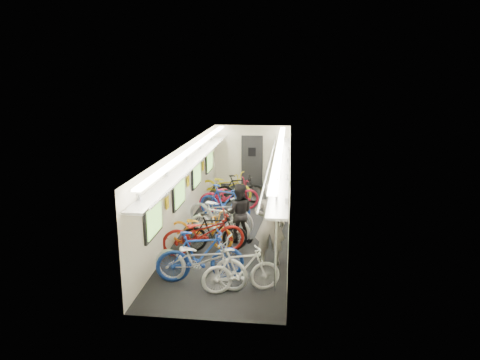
% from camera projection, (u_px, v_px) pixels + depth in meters
% --- Properties ---
extents(train_car_shell, '(10.00, 10.00, 10.00)m').
position_uv_depth(train_car_shell, '(228.00, 166.00, 12.92)').
color(train_car_shell, black).
rests_on(train_car_shell, ground).
extents(bicycle_0, '(2.23, 1.19, 1.11)m').
position_uv_depth(bicycle_0, '(200.00, 261.00, 8.92)').
color(bicycle_0, '#B4B4B9').
rests_on(bicycle_0, ground).
extents(bicycle_1, '(1.97, 1.00, 1.14)m').
position_uv_depth(bicycle_1, '(200.00, 256.00, 9.12)').
color(bicycle_1, '#193A9A').
rests_on(bicycle_1, ground).
extents(bicycle_2, '(2.16, 1.35, 1.07)m').
position_uv_depth(bicycle_2, '(204.00, 233.00, 10.53)').
color(bicycle_2, maroon).
rests_on(bicycle_2, ground).
extents(bicycle_3, '(1.71, 0.75, 1.00)m').
position_uv_depth(bicycle_3, '(215.00, 232.00, 10.71)').
color(bicycle_3, black).
rests_on(bicycle_3, ground).
extents(bicycle_4, '(1.91, 1.07, 0.95)m').
position_uv_depth(bicycle_4, '(201.00, 229.00, 11.01)').
color(bicycle_4, orange).
rests_on(bicycle_4, ground).
extents(bicycle_5, '(1.82, 0.85, 1.05)m').
position_uv_depth(bicycle_5, '(219.00, 222.00, 11.34)').
color(bicycle_5, white).
rests_on(bicycle_5, ground).
extents(bicycle_6, '(2.25, 1.53, 1.12)m').
position_uv_depth(bicycle_6, '(221.00, 212.00, 12.11)').
color(bicycle_6, '#A5A4A9').
rests_on(bicycle_6, ground).
extents(bicycle_7, '(1.82, 1.06, 1.06)m').
position_uv_depth(bicycle_7, '(225.00, 202.00, 13.15)').
color(bicycle_7, '#193898').
rests_on(bicycle_7, ground).
extents(bicycle_8, '(2.12, 1.42, 1.05)m').
position_uv_depth(bicycle_8, '(229.00, 195.00, 13.88)').
color(bicycle_8, maroon).
rests_on(bicycle_8, ground).
extents(bicycle_9, '(1.76, 0.86, 1.02)m').
position_uv_depth(bicycle_9, '(239.00, 189.00, 14.68)').
color(bicycle_9, black).
rests_on(bicycle_9, ground).
extents(bicycle_10, '(2.14, 1.35, 1.06)m').
position_uv_depth(bicycle_10, '(226.00, 186.00, 15.03)').
color(bicycle_10, yellow).
rests_on(bicycle_10, ground).
extents(bicycle_11, '(1.68, 0.92, 0.97)m').
position_uv_depth(bicycle_11, '(241.00, 270.00, 8.65)').
color(bicycle_11, white).
rests_on(bicycle_11, ground).
extents(passenger_near, '(0.72, 0.48, 1.96)m').
position_uv_depth(passenger_near, '(270.00, 224.00, 9.86)').
color(passenger_near, gray).
rests_on(passenger_near, ground).
extents(passenger_mid, '(0.82, 0.66, 1.59)m').
position_uv_depth(passenger_mid, '(239.00, 213.00, 11.26)').
color(passenger_mid, black).
rests_on(passenger_mid, ground).
extents(backpack, '(0.29, 0.24, 0.38)m').
position_uv_depth(backpack, '(283.00, 201.00, 10.63)').
color(backpack, red).
rests_on(backpack, passenger_near).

